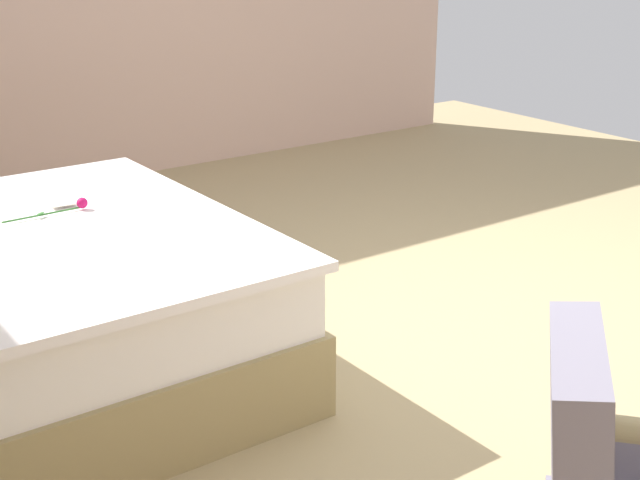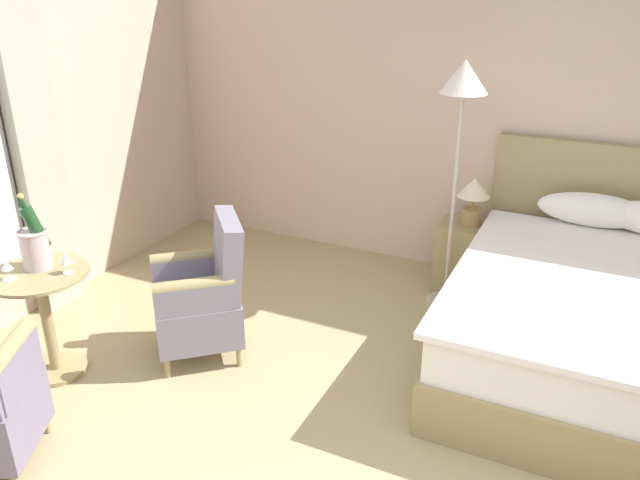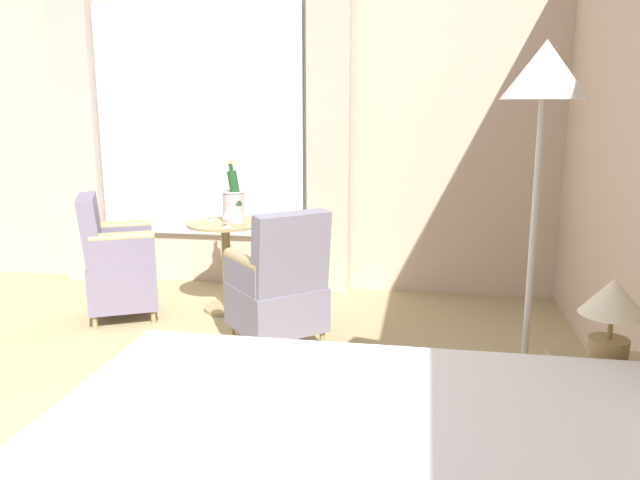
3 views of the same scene
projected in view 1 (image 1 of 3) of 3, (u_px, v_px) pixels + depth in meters
ground_plane at (430, 329)px, 4.26m from camera, size 8.28×8.28×0.00m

